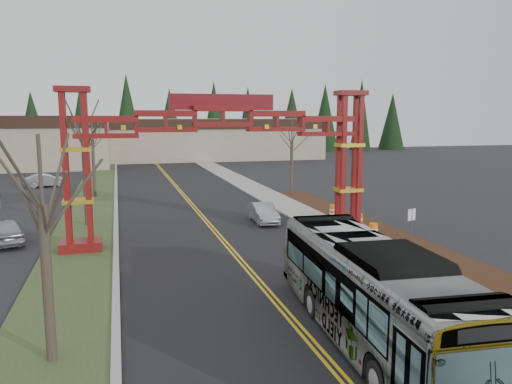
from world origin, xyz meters
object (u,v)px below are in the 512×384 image
object	(u,v)px
parked_car_near_a	(5,231)
gateway_arch	(223,140)
bare_tree_right_far	(292,142)
barrel_mid	(358,221)
bare_tree_median_near	(42,207)
parked_car_far_a	(46,180)
barrel_north	(333,211)
transit_bus	(373,293)
silver_sedan	(263,213)
barrel_south	(373,232)
bare_tree_median_far	(92,140)
street_sign	(411,221)
bare_tree_median_mid	(83,137)
retail_building_east	(207,138)

from	to	relation	value
parked_car_near_a	gateway_arch	bearing A→B (deg)	148.50
bare_tree_right_far	barrel_mid	world-z (taller)	bare_tree_right_far
bare_tree_median_near	gateway_arch	bearing A→B (deg)	58.39
parked_car_far_a	barrel_mid	world-z (taller)	parked_car_far_a
parked_car_far_a	barrel_north	bearing A→B (deg)	-152.18
gateway_arch	bare_tree_median_near	xyz separation A→B (m)	(-8.00, -13.00, -1.23)
transit_bus	silver_sedan	world-z (taller)	transit_bus
transit_bus	silver_sedan	bearing A→B (deg)	88.48
parked_car_near_a	barrel_south	xyz separation A→B (m)	(21.10, -4.92, -0.24)
bare_tree_median_far	bare_tree_right_far	xyz separation A→B (m)	(18.00, -3.12, -0.25)
bare_tree_median_far	bare_tree_median_near	bearing A→B (deg)	-90.00
silver_sedan	street_sign	size ratio (longest dim) A/B	1.73
silver_sedan	bare_tree_median_mid	distance (m)	13.13
bare_tree_right_far	barrel_north	distance (m)	12.31
parked_car_near_a	barrel_south	size ratio (longest dim) A/B	4.32
bare_tree_median_near	bare_tree_median_mid	xyz separation A→B (m)	(0.00, 19.77, 1.26)
retail_building_east	bare_tree_median_far	distance (m)	46.32
bare_tree_median_far	bare_tree_right_far	world-z (taller)	bare_tree_median_far
parked_car_far_a	gateway_arch	bearing A→B (deg)	-170.89
retail_building_east	barrel_north	distance (m)	57.28
retail_building_east	bare_tree_median_far	xyz separation A→B (m)	(-18.00, -42.65, 1.73)
parked_car_near_a	barrel_south	world-z (taller)	parked_car_near_a
retail_building_east	bare_tree_right_far	xyz separation A→B (m)	(0.00, -45.77, 1.48)
retail_building_east	barrel_mid	xyz separation A→B (m)	(-0.68, -60.90, -3.01)
gateway_arch	parked_car_far_a	size ratio (longest dim) A/B	4.21
retail_building_east	barrel_south	size ratio (longest dim) A/B	37.69
bare_tree_median_near	silver_sedan	bearing A→B (deg)	56.14
bare_tree_right_far	bare_tree_median_far	bearing A→B (deg)	170.15
bare_tree_median_near	street_sign	xyz separation A→B (m)	(17.50, 8.23, -3.06)
transit_bus	barrel_mid	size ratio (longest dim) A/B	12.04
retail_building_east	bare_tree_median_mid	world-z (taller)	bare_tree_median_mid
parked_car_near_a	bare_tree_median_near	xyz separation A→B (m)	(4.36, -15.94, 4.01)
barrel_south	barrel_north	world-z (taller)	barrel_south
bare_tree_median_mid	barrel_south	xyz separation A→B (m)	(16.74, -8.75, -5.51)
parked_car_far_a	barrel_south	bearing A→B (deg)	-159.93
transit_bus	barrel_south	bearing A→B (deg)	65.26
barrel_north	barrel_south	bearing A→B (deg)	-93.64
gateway_arch	bare_tree_median_near	size ratio (longest dim) A/B	2.66
gateway_arch	parked_car_near_a	distance (m)	13.74
bare_tree_median_near	barrel_mid	world-z (taller)	bare_tree_median_near
gateway_arch	parked_car_far_a	bearing A→B (deg)	115.40
retail_building_east	barrel_south	xyz separation A→B (m)	(-1.26, -63.93, -3.01)
gateway_arch	parked_car_near_a	xyz separation A→B (m)	(-12.36, 2.94, -5.24)
barrel_mid	parked_car_near_a	bearing A→B (deg)	175.02
street_sign	barrel_north	size ratio (longest dim) A/B	2.44
street_sign	barrel_south	size ratio (longest dim) A/B	2.33
bare_tree_median_far	barrel_north	size ratio (longest dim) A/B	7.50
silver_sedan	barrel_mid	world-z (taller)	silver_sedan
parked_car_far_a	bare_tree_right_far	xyz separation A→B (m)	(23.24, -11.70, 4.28)
retail_building_east	barrel_mid	world-z (taller)	retail_building_east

